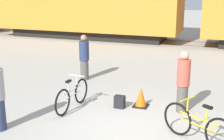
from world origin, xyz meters
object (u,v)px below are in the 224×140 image
bicycle_yellow (198,126)px  person_in_red (183,82)px  bicycle_silver (72,96)px  person_in_navy (84,58)px  backpack (120,102)px  traffic_cone (141,98)px

bicycle_yellow → person_in_red: bearing=108.7°
bicycle_yellow → person_in_red: size_ratio=0.98×
bicycle_silver → bicycle_yellow: bearing=-13.9°
person_in_navy → backpack: (2.05, -2.13, -0.63)m
person_in_red → person_in_navy: bearing=-170.3°
bicycle_yellow → traffic_cone: (-1.66, 1.63, -0.14)m
bicycle_yellow → person_in_red: (-0.55, 1.64, 0.43)m
person_in_red → traffic_cone: (-1.11, -0.01, -0.57)m
bicycle_silver → traffic_cone: size_ratio=3.09×
bicycle_silver → person_in_navy: 2.81m
person_in_navy → backpack: 3.02m
person_in_navy → backpack: bearing=-118.6°
person_in_red → bicycle_silver: bearing=-127.8°
bicycle_silver → backpack: 1.29m
person_in_navy → bicycle_yellow: bearing=-111.8°
traffic_cone → person_in_red: bearing=0.7°
backpack → traffic_cone: (0.51, 0.30, 0.08)m
bicycle_yellow → backpack: bicycle_yellow is taller
bicycle_yellow → person_in_navy: 5.48m
bicycle_silver → person_in_red: (2.79, 0.81, 0.45)m
person_in_red → traffic_cone: bearing=-143.3°
backpack → bicycle_yellow: bearing=-31.4°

